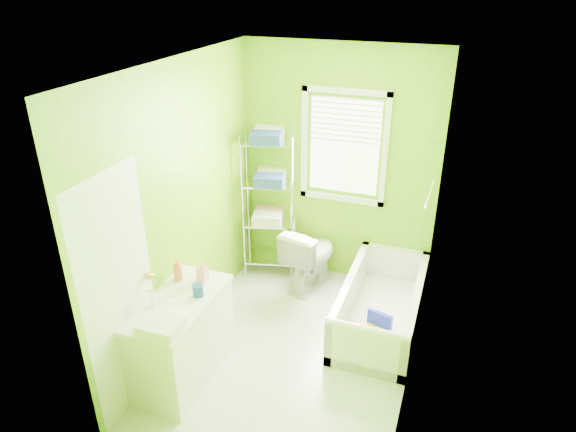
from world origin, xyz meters
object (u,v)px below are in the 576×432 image
(wire_shelf_unit, at_px, (271,188))
(vanity, at_px, (181,336))
(bathtub, at_px, (380,312))
(toilet, at_px, (310,256))

(wire_shelf_unit, bearing_deg, vanity, -92.42)
(bathtub, relative_size, wire_shelf_unit, 0.92)
(vanity, xyz_separation_m, wire_shelf_unit, (0.08, 1.90, 0.62))
(vanity, distance_m, wire_shelf_unit, 2.00)
(vanity, relative_size, wire_shelf_unit, 0.60)
(toilet, bearing_deg, wire_shelf_unit, -5.99)
(toilet, bearing_deg, vanity, 83.04)
(bathtub, bearing_deg, toilet, 152.27)
(bathtub, xyz_separation_m, wire_shelf_unit, (-1.40, 0.64, 0.88))
(bathtub, bearing_deg, vanity, -139.55)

